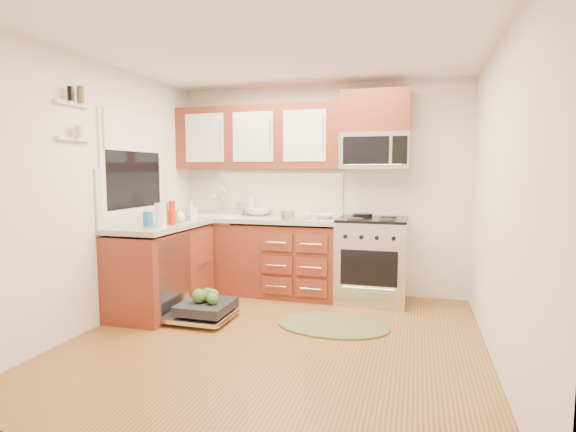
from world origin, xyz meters
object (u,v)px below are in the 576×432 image
(upper_cabinets, at_px, (258,138))
(paper_towel_roll, at_px, (160,215))
(microwave, at_px, (375,151))
(skillet, at_px, (363,215))
(sink, at_px, (214,226))
(bowl_b, at_px, (258,212))
(range, at_px, (372,260))
(rug, at_px, (333,325))
(cup, at_px, (307,215))
(stock_pot, at_px, (288,215))
(cutting_board, at_px, (293,219))
(dishwasher, at_px, (203,310))
(bowl_a, at_px, (325,216))

(upper_cabinets, distance_m, paper_towel_roll, 1.68)
(microwave, relative_size, skillet, 3.40)
(sink, bearing_deg, bowl_b, 19.27)
(range, bearing_deg, rug, -105.66)
(range, height_order, cup, cup)
(range, bearing_deg, microwave, 90.00)
(skillet, xyz_separation_m, stock_pot, (-0.81, -0.32, 0.01))
(upper_cabinets, distance_m, microwave, 1.42)
(rug, distance_m, skillet, 1.44)
(microwave, bearing_deg, sink, -176.15)
(range, relative_size, rug, 0.89)
(rug, xyz_separation_m, cutting_board, (-0.59, 0.74, 0.92))
(cutting_board, bearing_deg, dishwasher, -126.48)
(rug, bearing_deg, bowl_a, 105.95)
(range, xyz_separation_m, cup, (-0.74, -0.04, 0.49))
(cup, bearing_deg, microwave, 11.95)
(paper_towel_roll, bearing_deg, stock_pot, 45.19)
(stock_pot, relative_size, cutting_board, 0.73)
(dishwasher, distance_m, bowl_a, 1.75)
(upper_cabinets, bearing_deg, bowl_a, -7.11)
(dishwasher, relative_size, paper_towel_roll, 2.93)
(cutting_board, relative_size, bowl_a, 1.09)
(cutting_board, height_order, bowl_b, bowl_b)
(microwave, relative_size, sink, 1.23)
(sink, height_order, paper_towel_roll, paper_towel_roll)
(microwave, height_order, stock_pot, microwave)
(sink, xyz_separation_m, skillet, (1.81, 0.12, 0.17))
(bowl_a, bearing_deg, paper_towel_roll, -137.71)
(rug, distance_m, cup, 1.41)
(dishwasher, relative_size, bowl_a, 3.06)
(microwave, relative_size, cup, 6.73)
(range, xyz_separation_m, microwave, (0.00, 0.12, 1.23))
(rug, xyz_separation_m, bowl_a, (-0.28, 0.99, 0.94))
(bowl_a, bearing_deg, rug, -74.05)
(rug, bearing_deg, sink, 150.53)
(sink, distance_m, dishwasher, 1.38)
(dishwasher, distance_m, cutting_board, 1.42)
(paper_towel_roll, bearing_deg, cup, 44.80)
(microwave, distance_m, sink, 2.13)
(upper_cabinets, relative_size, bowl_b, 6.79)
(bowl_b, relative_size, cup, 2.67)
(microwave, height_order, bowl_a, microwave)
(dishwasher, bearing_deg, bowl_a, 49.68)
(paper_towel_roll, relative_size, cup, 2.12)
(dishwasher, distance_m, paper_towel_roll, 1.03)
(upper_cabinets, bearing_deg, microwave, -1.02)
(dishwasher, bearing_deg, microwave, 39.07)
(range, bearing_deg, sink, -179.70)
(paper_towel_roll, relative_size, bowl_b, 0.79)
(upper_cabinets, xyz_separation_m, dishwasher, (-0.13, -1.27, -1.77))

